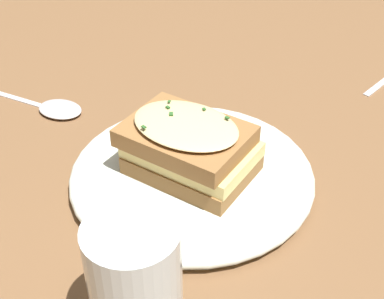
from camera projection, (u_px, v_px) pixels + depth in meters
name	position (u px, v px, depth m)	size (l,w,h in m)	color
ground_plane	(170.00, 168.00, 0.62)	(2.40, 2.40, 0.00)	brown
dinner_plate	(192.00, 175.00, 0.59)	(0.27, 0.27, 0.02)	silver
sandwich	(189.00, 147.00, 0.57)	(0.16, 0.14, 0.07)	olive
water_glass	(134.00, 283.00, 0.41)	(0.07, 0.07, 0.12)	silver
spoon	(54.00, 108.00, 0.71)	(0.18, 0.09, 0.01)	silver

